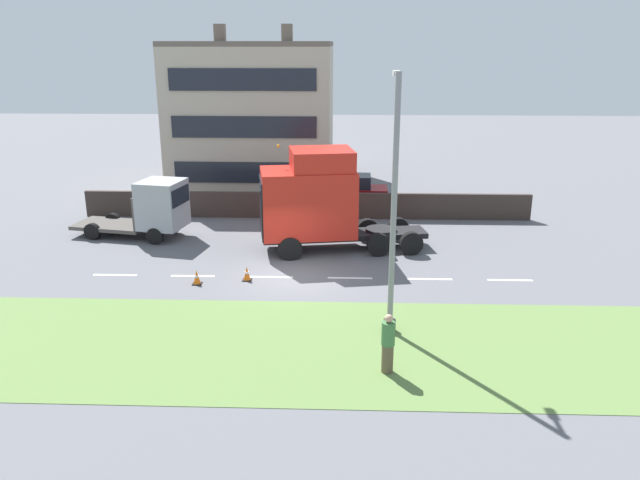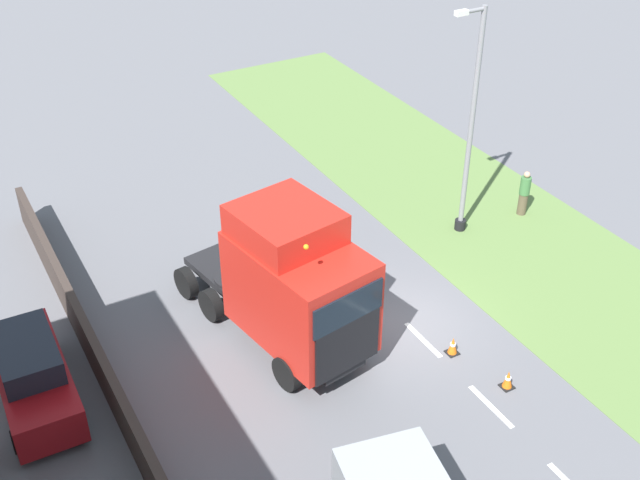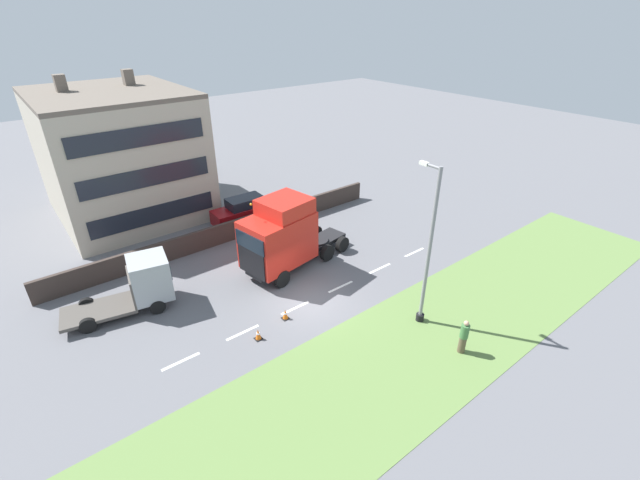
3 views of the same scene
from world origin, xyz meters
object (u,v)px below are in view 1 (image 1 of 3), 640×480
Objects in this scene: lorry_cab at (315,200)px; lamp_post at (393,221)px; flatbed_truck at (154,208)px; pedestrian at (388,344)px; parked_car at (346,193)px; traffic_cone_trailing at (197,277)px; traffic_cone_lead at (247,274)px.

lamp_post is (-8.28, -2.84, 1.43)m from lorry_cab.
lamp_post reaches higher than flatbed_truck.
lamp_post is at bearing -5.35° from pedestrian.
parked_car reaches higher than traffic_cone_trailing.
traffic_cone_lead is at bearing 51.02° from lamp_post.
lorry_cab is at bearing 170.14° from parked_car.
lorry_cab reaches higher than flatbed_truck.
traffic_cone_trailing is (-4.41, 4.43, -2.05)m from lorry_cab.
traffic_cone_lead is (7.09, 5.11, -0.61)m from pedestrian.
parked_car is 18.29m from pedestrian.
lorry_cab reaches higher than pedestrian.
traffic_cone_trailing is at bearing 103.98° from traffic_cone_lead.
lorry_cab reaches higher than traffic_cone_trailing.
parked_car is 13.04m from traffic_cone_trailing.
parked_car is 15.81m from lamp_post.
pedestrian is (-18.25, -1.15, -0.09)m from parked_car.
traffic_cone_trailing is (6.62, 7.01, -0.61)m from pedestrian.
traffic_cone_lead is at bearing 35.75° from pedestrian.
pedestrian reaches higher than traffic_cone_trailing.
parked_car is 0.57× the size of lamp_post.
traffic_cone_lead is (4.34, 5.37, -3.48)m from lamp_post.
parked_car is 8.17× the size of traffic_cone_trailing.
lamp_post is 7.73m from traffic_cone_lead.
flatbed_truck is 1.22× the size of parked_car.
flatbed_truck is 0.70× the size of lamp_post.
flatbed_truck is at bearing 68.84° from lorry_cab.
lorry_cab is 1.64× the size of parked_car.
traffic_cone_lead is at bearing 54.55° from flatbed_truck.
flatbed_truck is (1.59, 7.78, -0.84)m from lorry_cab.
pedestrian reaches higher than traffic_cone_lead.
flatbed_truck is 3.21× the size of pedestrian.
traffic_cone_trailing is (-0.47, 1.91, 0.00)m from traffic_cone_lead.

